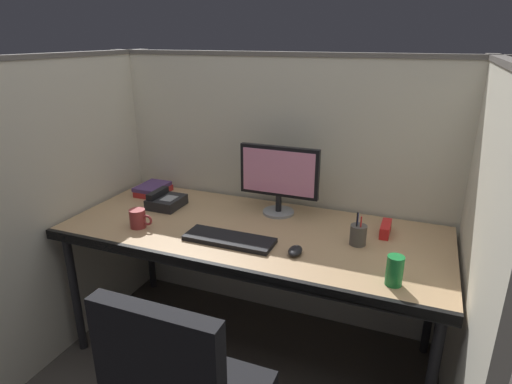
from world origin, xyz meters
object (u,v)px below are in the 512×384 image
(desk, at_px, (251,239))
(book_stack, at_px, (153,189))
(monitor_center, at_px, (279,176))
(desk_phone, at_px, (166,201))
(pen_cup, at_px, (358,235))
(computer_mouse, at_px, (295,251))
(red_stapler, at_px, (386,229))
(soda_can, at_px, (395,271))
(coffee_mug, at_px, (138,219))
(keyboard_main, at_px, (229,239))

(desk, height_order, book_stack, book_stack)
(monitor_center, relative_size, desk_phone, 2.26)
(book_stack, distance_m, pen_cup, 1.30)
(computer_mouse, distance_m, pen_cup, 0.32)
(monitor_center, height_order, computer_mouse, monitor_center)
(computer_mouse, height_order, red_stapler, red_stapler)
(soda_can, bearing_deg, red_stapler, 99.74)
(desk, relative_size, coffee_mug, 15.08)
(monitor_center, relative_size, pen_cup, 2.63)
(keyboard_main, xyz_separation_m, pen_cup, (0.57, 0.19, 0.04))
(pen_cup, relative_size, desk_phone, 0.86)
(desk, relative_size, pen_cup, 11.64)
(monitor_center, xyz_separation_m, coffee_mug, (-0.60, -0.43, -0.17))
(desk, relative_size, monitor_center, 4.42)
(red_stapler, bearing_deg, monitor_center, 174.59)
(red_stapler, distance_m, pen_cup, 0.19)
(coffee_mug, xyz_separation_m, pen_cup, (1.06, 0.22, 0.00))
(monitor_center, bearing_deg, computer_mouse, -61.84)
(desk, distance_m, computer_mouse, 0.33)
(monitor_center, distance_m, pen_cup, 0.54)
(book_stack, height_order, desk_phone, desk_phone)
(red_stapler, xyz_separation_m, desk_phone, (-1.19, -0.09, 0.01))
(desk, bearing_deg, coffee_mug, -161.34)
(keyboard_main, height_order, computer_mouse, computer_mouse)
(red_stapler, distance_m, soda_can, 0.46)
(computer_mouse, bearing_deg, soda_can, -12.52)
(red_stapler, relative_size, book_stack, 0.71)
(monitor_center, height_order, desk_phone, monitor_center)
(pen_cup, bearing_deg, desk, -175.88)
(red_stapler, bearing_deg, computer_mouse, -133.89)
(coffee_mug, relative_size, pen_cup, 0.77)
(red_stapler, relative_size, pen_cup, 0.92)
(keyboard_main, bearing_deg, red_stapler, 27.74)
(desk, distance_m, coffee_mug, 0.58)
(book_stack, relative_size, soda_can, 1.72)
(monitor_center, height_order, keyboard_main, monitor_center)
(computer_mouse, distance_m, soda_can, 0.44)
(desk, relative_size, red_stapler, 12.67)
(desk, distance_m, red_stapler, 0.66)
(keyboard_main, bearing_deg, book_stack, 149.48)
(desk, relative_size, soda_can, 15.57)
(book_stack, distance_m, soda_can, 1.55)
(desk, bearing_deg, pen_cup, 4.12)
(computer_mouse, xyz_separation_m, coffee_mug, (-0.82, -0.02, 0.03))
(soda_can, bearing_deg, monitor_center, 141.81)
(computer_mouse, relative_size, soda_can, 0.79)
(book_stack, bearing_deg, coffee_mug, -63.79)
(monitor_center, height_order, pen_cup, monitor_center)
(book_stack, bearing_deg, computer_mouse, -22.37)
(monitor_center, relative_size, red_stapler, 2.87)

